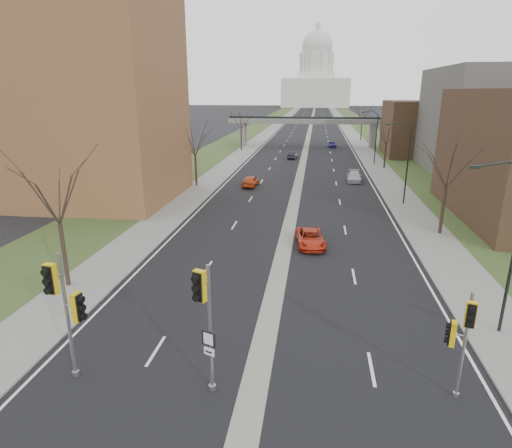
% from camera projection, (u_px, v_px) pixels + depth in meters
% --- Properties ---
extents(ground, '(700.00, 700.00, 0.00)m').
position_uv_depth(ground, '(254.00, 389.00, 17.76)').
color(ground, black).
rests_on(ground, ground).
extents(road_surface, '(20.00, 600.00, 0.01)m').
position_uv_depth(road_surface, '(311.00, 123.00, 159.52)').
color(road_surface, black).
rests_on(road_surface, ground).
extents(median_strip, '(1.20, 600.00, 0.02)m').
position_uv_depth(median_strip, '(311.00, 124.00, 159.52)').
color(median_strip, gray).
rests_on(median_strip, ground).
extents(sidewalk_right, '(4.00, 600.00, 0.12)m').
position_uv_depth(sidewalk_right, '(344.00, 124.00, 157.92)').
color(sidewalk_right, gray).
rests_on(sidewalk_right, ground).
extents(sidewalk_left, '(4.00, 600.00, 0.12)m').
position_uv_depth(sidewalk_left, '(279.00, 123.00, 161.08)').
color(sidewalk_left, gray).
rests_on(sidewalk_left, ground).
extents(grass_verge_right, '(8.00, 600.00, 0.10)m').
position_uv_depth(grass_verge_right, '(360.00, 124.00, 157.13)').
color(grass_verge_right, '#324620').
rests_on(grass_verge_right, ground).
extents(grass_verge_left, '(8.00, 600.00, 0.10)m').
position_uv_depth(grass_verge_left, '(263.00, 123.00, 161.88)').
color(grass_verge_left, '#324620').
rests_on(grass_verge_left, ground).
extents(apartment_building, '(25.00, 16.00, 22.00)m').
position_uv_depth(apartment_building, '(56.00, 99.00, 46.25)').
color(apartment_building, brown).
rests_on(apartment_building, ground).
extents(commercial_block_mid, '(18.00, 22.00, 15.00)m').
position_uv_depth(commercial_block_mid, '(500.00, 122.00, 60.96)').
color(commercial_block_mid, '#5C5854').
rests_on(commercial_block_mid, ground).
extents(commercial_block_far, '(14.00, 14.00, 10.00)m').
position_uv_depth(commercial_block_far, '(424.00, 129.00, 79.52)').
color(commercial_block_far, '#473421').
rests_on(commercial_block_far, ground).
extents(pedestrian_bridge, '(34.00, 3.00, 6.45)m').
position_uv_depth(pedestrian_bridge, '(307.00, 124.00, 91.92)').
color(pedestrian_bridge, slate).
rests_on(pedestrian_bridge, ground).
extents(capitol, '(48.00, 42.00, 55.75)m').
position_uv_depth(capitol, '(316.00, 81.00, 314.62)').
color(capitol, beige).
rests_on(capitol, ground).
extents(streetlight_near, '(2.61, 0.20, 8.70)m').
position_uv_depth(streetlight_near, '(505.00, 200.00, 19.90)').
color(streetlight_near, black).
rests_on(streetlight_near, sidewalk_right).
extents(streetlight_mid, '(2.61, 0.20, 8.70)m').
position_uv_depth(streetlight_mid, '(402.00, 140.00, 44.47)').
color(streetlight_mid, black).
rests_on(streetlight_mid, sidewalk_right).
extents(streetlight_far, '(2.61, 0.20, 8.70)m').
position_uv_depth(streetlight_far, '(372.00, 122.00, 69.04)').
color(streetlight_far, black).
rests_on(streetlight_far, sidewalk_right).
extents(tree_left_a, '(7.20, 7.20, 9.40)m').
position_uv_depth(tree_left_a, '(54.00, 183.00, 25.05)').
color(tree_left_a, '#382B21').
rests_on(tree_left_a, sidewalk_left).
extents(tree_left_b, '(6.75, 6.75, 8.81)m').
position_uv_depth(tree_left_b, '(195.00, 137.00, 53.52)').
color(tree_left_b, '#382B21').
rests_on(tree_left_b, sidewalk_left).
extents(tree_left_c, '(7.65, 7.65, 9.99)m').
position_uv_depth(tree_left_c, '(241.00, 115.00, 85.41)').
color(tree_left_c, '#382B21').
rests_on(tree_left_c, sidewalk_left).
extents(tree_right_a, '(7.20, 7.20, 9.40)m').
position_uv_depth(tree_right_a, '(450.00, 157.00, 34.85)').
color(tree_right_a, '#382B21').
rests_on(tree_right_a, sidewalk_right).
extents(tree_right_b, '(6.30, 6.30, 8.22)m').
position_uv_depth(tree_right_b, '(387.00, 131.00, 66.28)').
color(tree_right_b, '#382B21').
rests_on(tree_right_b, sidewalk_right).
extents(tree_right_c, '(7.65, 7.65, 9.99)m').
position_uv_depth(tree_right_c, '(363.00, 111.00, 103.72)').
color(tree_right_c, '#382B21').
rests_on(tree_right_c, sidewalk_right).
extents(signal_pole_left, '(1.13, 0.98, 5.71)m').
position_uv_depth(signal_pole_left, '(65.00, 301.00, 17.22)').
color(signal_pole_left, gray).
rests_on(signal_pole_left, ground).
extents(signal_pole_median, '(0.80, 0.93, 5.59)m').
position_uv_depth(signal_pole_median, '(205.00, 309.00, 16.30)').
color(signal_pole_median, gray).
rests_on(signal_pole_median, ground).
extents(signal_pole_right, '(0.78, 1.00, 4.66)m').
position_uv_depth(signal_pole_right, '(462.00, 331.00, 16.32)').
color(signal_pole_right, gray).
rests_on(signal_pole_right, ground).
extents(car_left_near, '(1.93, 4.27, 1.42)m').
position_uv_depth(car_left_near, '(251.00, 181.00, 54.91)').
color(car_left_near, '#BC4115').
rests_on(car_left_near, ground).
extents(car_left_far, '(1.71, 3.94, 1.26)m').
position_uv_depth(car_left_far, '(293.00, 155.00, 77.42)').
color(car_left_far, black).
rests_on(car_left_far, ground).
extents(car_right_near, '(2.69, 4.81, 1.27)m').
position_uv_depth(car_right_near, '(310.00, 238.00, 33.93)').
color(car_right_near, red).
rests_on(car_right_near, ground).
extents(car_right_mid, '(2.09, 4.63, 1.32)m').
position_uv_depth(car_right_mid, '(354.00, 176.00, 58.05)').
color(car_right_mid, '#AFAEB6').
rests_on(car_right_mid, ground).
extents(car_right_far, '(1.95, 3.92, 1.28)m').
position_uv_depth(car_right_far, '(332.00, 144.00, 92.88)').
color(car_right_far, navy).
rests_on(car_right_far, ground).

